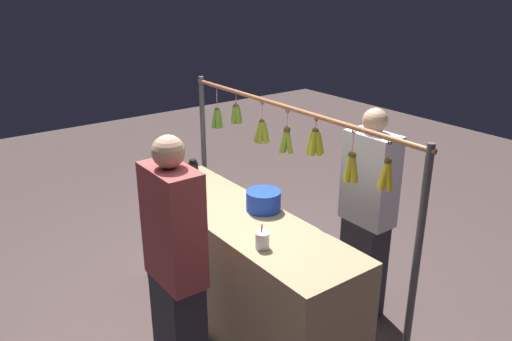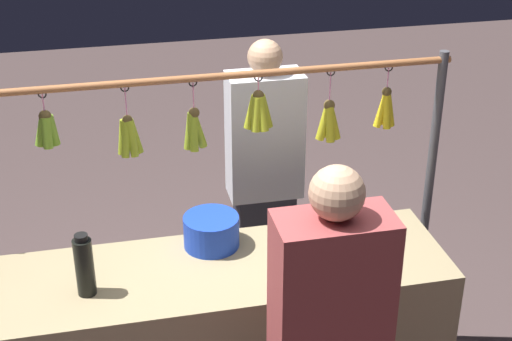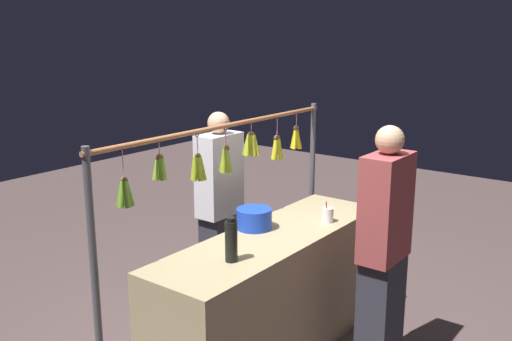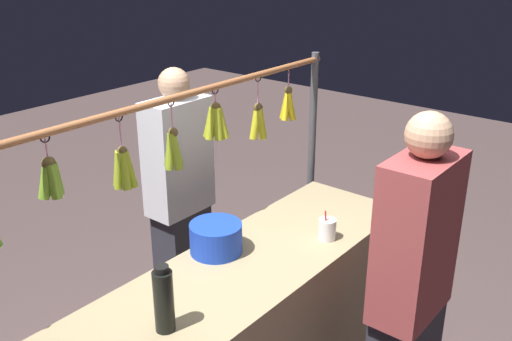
# 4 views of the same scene
# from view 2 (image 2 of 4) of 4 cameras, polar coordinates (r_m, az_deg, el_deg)

# --- Properties ---
(display_rack) EXTENTS (2.34, 0.12, 1.62)m
(display_rack) POSITION_cam_2_polar(r_m,az_deg,el_deg) (3.41, -4.48, 0.64)
(display_rack) COLOR #4C4C51
(display_rack) RESTS_ON ground
(water_bottle) EXTENTS (0.07, 0.07, 0.27)m
(water_bottle) POSITION_cam_2_polar(r_m,az_deg,el_deg) (3.07, -12.68, -6.95)
(water_bottle) COLOR black
(water_bottle) RESTS_ON market_counter
(blue_bucket) EXTENTS (0.24, 0.24, 0.14)m
(blue_bucket) POSITION_cam_2_polar(r_m,az_deg,el_deg) (3.33, -3.35, -4.55)
(blue_bucket) COLOR blue
(blue_bucket) RESTS_ON market_counter
(drink_cup) EXTENTS (0.09, 0.09, 0.15)m
(drink_cup) POSITION_cam_2_polar(r_m,az_deg,el_deg) (3.15, 5.35, -7.04)
(drink_cup) COLOR silver
(drink_cup) RESTS_ON market_counter
(vendor_person) EXTENTS (0.38, 0.21, 1.60)m
(vendor_person) POSITION_cam_2_polar(r_m,az_deg,el_deg) (4.03, 0.63, -1.29)
(vendor_person) COLOR #2D2D38
(vendor_person) RESTS_ON ground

